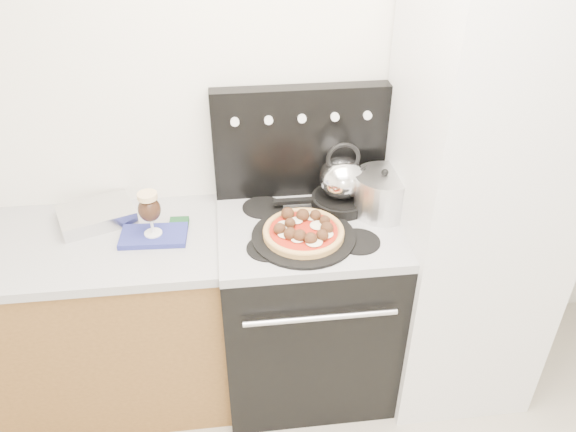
{
  "coord_description": "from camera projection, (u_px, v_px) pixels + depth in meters",
  "views": [
    {
      "loc": [
        -0.24,
        -0.75,
        2.26
      ],
      "look_at": [
        -0.02,
        1.05,
        1.05
      ],
      "focal_mm": 35.0,
      "sensor_mm": 36.0,
      "label": 1
    }
  ],
  "objects": [
    {
      "name": "cooktop",
      "position": [
        308.0,
        228.0,
        2.37
      ],
      "size": [
        0.76,
        0.65,
        0.04
      ],
      "primitive_type": "cube",
      "color": "#ADADB2",
      "rests_on": "stove_body"
    },
    {
      "name": "beer_glass",
      "position": [
        150.0,
        214.0,
        2.25
      ],
      "size": [
        0.1,
        0.1,
        0.2
      ],
      "primitive_type": null,
      "rotation": [
        0.0,
        0.0,
        -0.08
      ],
      "color": "black",
      "rests_on": "oven_mitt"
    },
    {
      "name": "oven_mitt",
      "position": [
        154.0,
        236.0,
        2.31
      ],
      "size": [
        0.28,
        0.17,
        0.02
      ],
      "primitive_type": "cube",
      "rotation": [
        0.0,
        0.0,
        -0.05
      ],
      "color": "navy",
      "rests_on": "countertop"
    },
    {
      "name": "fridge",
      "position": [
        471.0,
        211.0,
        2.4
      ],
      "size": [
        0.64,
        0.68,
        1.9
      ],
      "primitive_type": "cube",
      "color": "silver",
      "rests_on": "ground"
    },
    {
      "name": "stove_body",
      "position": [
        306.0,
        308.0,
        2.63
      ],
      "size": [
        0.76,
        0.65,
        0.88
      ],
      "primitive_type": "cube",
      "color": "black",
      "rests_on": "ground"
    },
    {
      "name": "stock_pot",
      "position": [
        383.0,
        195.0,
        2.39
      ],
      "size": [
        0.28,
        0.28,
        0.18
      ],
      "primitive_type": "cylinder",
      "rotation": [
        0.0,
        0.0,
        -0.16
      ],
      "color": "silver",
      "rests_on": "cooktop"
    },
    {
      "name": "skillet",
      "position": [
        341.0,
        201.0,
        2.47
      ],
      "size": [
        0.26,
        0.26,
        0.05
      ],
      "primitive_type": "cylinder",
      "rotation": [
        0.0,
        0.0,
        -0.01
      ],
      "color": "black",
      "rests_on": "cooktop"
    },
    {
      "name": "backguard",
      "position": [
        300.0,
        142.0,
        2.45
      ],
      "size": [
        0.76,
        0.08,
        0.5
      ],
      "primitive_type": "cube",
      "color": "black",
      "rests_on": "cooktop"
    },
    {
      "name": "base_cabinet",
      "position": [
        65.0,
        326.0,
        2.55
      ],
      "size": [
        1.45,
        0.6,
        0.86
      ],
      "primitive_type": "cube",
      "color": "brown",
      "rests_on": "ground"
    },
    {
      "name": "room_shell",
      "position": [
        331.0,
        313.0,
        1.44
      ],
      "size": [
        3.52,
        3.01,
        2.52
      ],
      "color": "#BAAD9B",
      "rests_on": "ground"
    },
    {
      "name": "tea_kettle",
      "position": [
        342.0,
        175.0,
        2.4
      ],
      "size": [
        0.24,
        0.24,
        0.22
      ],
      "primitive_type": null,
      "rotation": [
        0.0,
        0.0,
        0.26
      ],
      "color": "silver",
      "rests_on": "skillet"
    },
    {
      "name": "pizza",
      "position": [
        304.0,
        230.0,
        2.26
      ],
      "size": [
        0.37,
        0.37,
        0.05
      ],
      "primitive_type": null,
      "rotation": [
        0.0,
        0.0,
        0.12
      ],
      "color": "#D6AD56",
      "rests_on": "pizza_pan"
    },
    {
      "name": "pizza_pan",
      "position": [
        303.0,
        236.0,
        2.28
      ],
      "size": [
        0.48,
        0.48,
        0.01
      ],
      "primitive_type": "cylinder",
      "rotation": [
        0.0,
        0.0,
        -0.14
      ],
      "color": "black",
      "rests_on": "cooktop"
    },
    {
      "name": "countertop",
      "position": [
        41.0,
        247.0,
        2.3
      ],
      "size": [
        1.48,
        0.63,
        0.04
      ],
      "primitive_type": "cube",
      "color": "#AEAEB1",
      "rests_on": "base_cabinet"
    },
    {
      "name": "foil_sheet",
      "position": [
        96.0,
        215.0,
        2.4
      ],
      "size": [
        0.36,
        0.31,
        0.06
      ],
      "primitive_type": "cube",
      "rotation": [
        0.0,
        0.0,
        0.36
      ],
      "color": "white",
      "rests_on": "countertop"
    }
  ]
}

